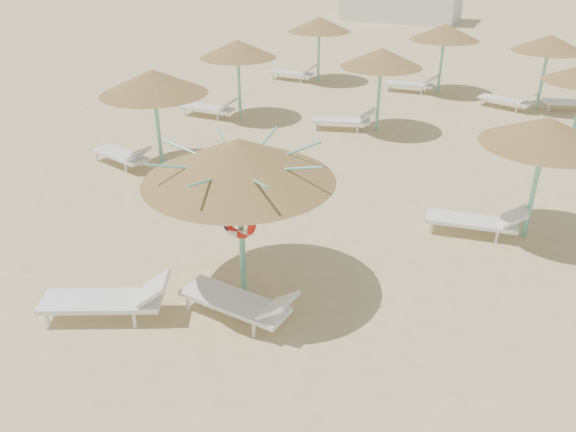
% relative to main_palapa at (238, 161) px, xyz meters
% --- Properties ---
extents(ground, '(120.00, 120.00, 0.00)m').
position_rel_main_palapa_xyz_m(ground, '(0.01, -0.19, -2.55)').
color(ground, '#D0BA7F').
rests_on(ground, ground).
extents(main_palapa, '(3.28, 3.28, 2.94)m').
position_rel_main_palapa_xyz_m(main_palapa, '(0.00, 0.00, 0.00)').
color(main_palapa, '#75CBB8').
rests_on(main_palapa, ground).
extents(lounger_main_a, '(2.25, 1.53, 0.79)m').
position_rel_main_palapa_xyz_m(lounger_main_a, '(-1.64, -1.70, -2.17)').
color(lounger_main_a, white).
rests_on(lounger_main_a, ground).
extents(lounger_main_b, '(2.16, 0.86, 0.76)m').
position_rel_main_palapa_xyz_m(lounger_main_b, '(0.41, -0.84, -2.19)').
color(lounger_main_b, white).
rests_on(lounger_main_b, ground).
extents(palapa_field, '(13.85, 14.03, 2.72)m').
position_rel_main_palapa_xyz_m(palapa_field, '(-0.50, 10.36, -0.24)').
color(palapa_field, '#75CBB8').
rests_on(palapa_field, ground).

